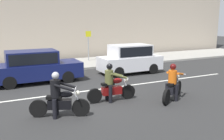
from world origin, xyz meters
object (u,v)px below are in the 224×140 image
(parked_sedan_navy, at_px, (35,66))
(street_sign_post, at_px, (88,42))
(parked_hatchback_white, at_px, (130,59))
(motorcycle_with_rider_olive, at_px, (111,86))
(motorcycle_with_rider_black_leather, at_px, (59,99))
(motorcycle_with_rider_orange_stripe, at_px, (173,85))

(parked_sedan_navy, distance_m, street_sign_post, 6.98)
(parked_hatchback_white, bearing_deg, motorcycle_with_rider_olive, -127.93)
(motorcycle_with_rider_olive, distance_m, parked_hatchback_white, 5.61)
(motorcycle_with_rider_black_leather, bearing_deg, motorcycle_with_rider_olive, 17.29)
(street_sign_post, bearing_deg, motorcycle_with_rider_black_leather, -115.96)
(motorcycle_with_rider_olive, distance_m, street_sign_post, 9.89)
(parked_hatchback_white, distance_m, parked_sedan_navy, 5.72)
(parked_sedan_navy, bearing_deg, motorcycle_with_rider_black_leather, -90.87)
(motorcycle_with_rider_black_leather, distance_m, motorcycle_with_rider_olive, 2.47)
(parked_hatchback_white, relative_size, street_sign_post, 1.66)
(motorcycle_with_rider_olive, xyz_separation_m, street_sign_post, (2.62, 9.49, 0.92))
(motorcycle_with_rider_black_leather, bearing_deg, street_sign_post, 64.04)
(motorcycle_with_rider_black_leather, relative_size, motorcycle_with_rider_orange_stripe, 1.01)
(motorcycle_with_rider_orange_stripe, distance_m, street_sign_post, 10.49)
(motorcycle_with_rider_olive, xyz_separation_m, parked_hatchback_white, (3.44, 4.42, 0.29))
(motorcycle_with_rider_black_leather, xyz_separation_m, street_sign_post, (4.98, 10.23, 0.92))
(street_sign_post, bearing_deg, parked_sedan_navy, -134.86)
(motorcycle_with_rider_black_leather, relative_size, parked_hatchback_white, 0.50)
(motorcycle_with_rider_olive, relative_size, motorcycle_with_rider_orange_stripe, 1.09)
(motorcycle_with_rider_olive, bearing_deg, motorcycle_with_rider_black_leather, -162.71)
(parked_hatchback_white, xyz_separation_m, parked_sedan_navy, (-5.72, 0.15, -0.05))
(motorcycle_with_rider_olive, distance_m, parked_sedan_navy, 5.11)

